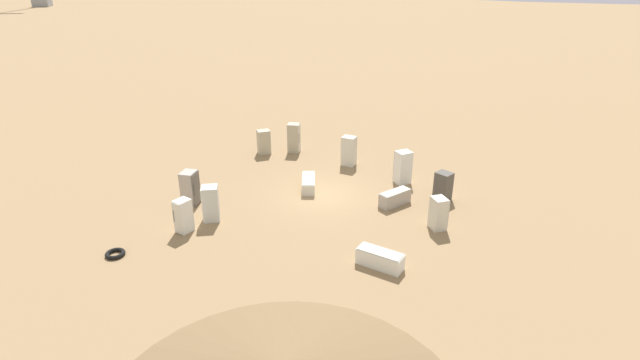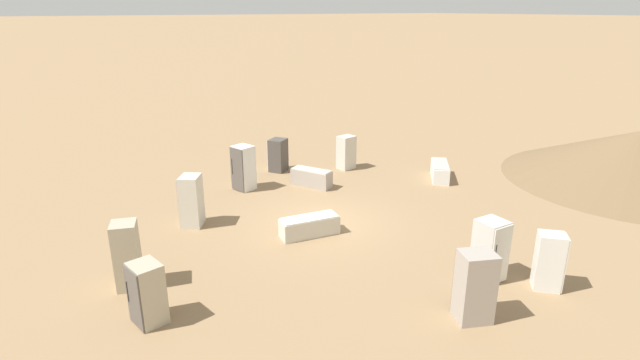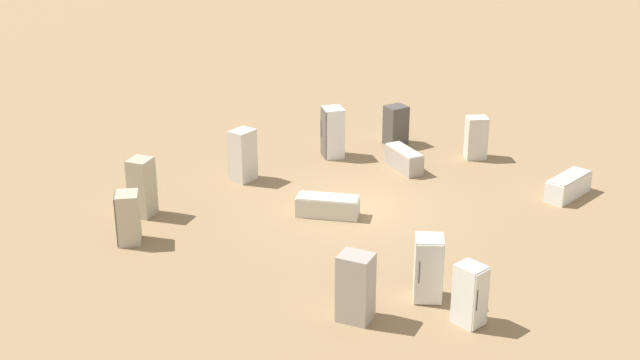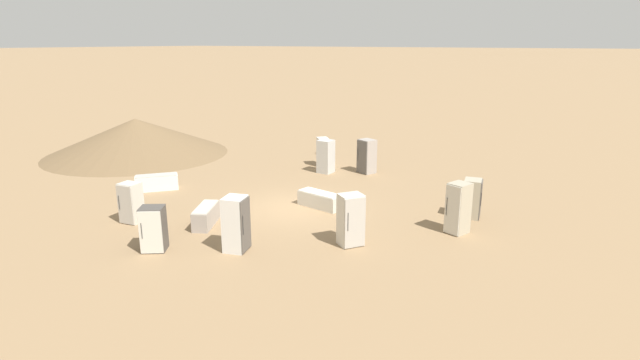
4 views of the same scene
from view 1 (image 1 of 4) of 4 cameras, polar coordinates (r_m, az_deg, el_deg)
The scene contains 14 objects.
ground_plane at distance 25.81m, azimuth 0.32°, elevation -1.69°, with size 1000.00×1000.00×0.00m, color #937551.
discarded_fridge_0 at distance 26.34m, azimuth -1.32°, elevation -0.38°, with size 0.94×1.98×0.63m.
discarded_fridge_1 at distance 31.21m, azimuth -6.45°, elevation 4.35°, with size 0.85×0.78×1.51m.
discarded_fridge_2 at distance 29.24m, azimuth 3.33°, elevation 3.33°, with size 1.00×0.97×1.76m.
discarded_fridge_3 at distance 22.98m, azimuth 13.39°, elevation -3.73°, with size 0.73×0.79×1.52m.
discarded_fridge_4 at distance 20.08m, azimuth 6.86°, elevation -8.93°, with size 1.84×1.72×0.71m.
discarded_fridge_5 at distance 23.58m, azimuth -12.40°, elevation -2.63°, with size 0.77×0.72×1.70m.
discarded_fridge_6 at distance 24.92m, azimuth 8.55°, elevation -2.04°, with size 1.77×1.30×0.73m.
discarded_fridge_7 at distance 22.93m, azimuth -15.37°, elevation -3.98°, with size 0.88×0.88×1.55m.
discarded_fridge_8 at distance 31.29m, azimuth -3.00°, elevation 4.83°, with size 0.89×0.82×1.83m.
discarded_fridge_9 at distance 25.30m, azimuth -14.62°, elevation -0.91°, with size 0.95×0.99×1.74m.
discarded_fridge_10 at distance 27.19m, azimuth 9.44°, elevation 1.45°, with size 0.91×0.88×1.81m.
discarded_fridge_11 at distance 25.78m, azimuth 13.91°, elevation -0.68°, with size 0.99×1.00×1.47m.
scrap_tire at distance 22.40m, azimuth -22.36°, elevation -7.80°, with size 0.80×0.80×0.17m.
Camera 1 is at (3.90, 22.89, 11.26)m, focal length 28.00 mm.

